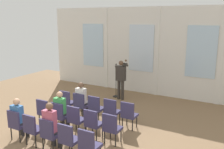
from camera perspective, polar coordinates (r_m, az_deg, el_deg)
ground_plane at (r=7.49m, az=-12.45°, el=-15.79°), size 15.77×15.77×0.00m
rear_partition at (r=11.87m, az=6.94°, el=5.43°), size 10.16×0.14×4.06m
speaker at (r=10.92m, az=2.06°, el=-0.56°), size 0.50×0.69×1.75m
mic_stand at (r=11.43m, az=0.92°, el=-3.51°), size 0.28×0.28×1.55m
chair_r0_c0 at (r=9.45m, az=-10.34°, el=-6.01°), size 0.46×0.44×0.94m
chair_r0_c1 at (r=9.07m, az=-7.20°, el=-6.70°), size 0.46×0.44×0.94m
audience_r0_c1 at (r=9.07m, az=-6.93°, el=-5.36°), size 0.36×0.39×1.32m
chair_r0_c2 at (r=8.73m, az=-3.79°, el=-7.42°), size 0.46×0.44×0.94m
chair_r0_c3 at (r=8.42m, az=-0.11°, el=-8.17°), size 0.46×0.44×0.94m
chair_r0_c4 at (r=8.15m, az=3.86°, el=-8.93°), size 0.46×0.44×0.94m
chair_r1_c0 at (r=8.65m, az=-15.17°, el=-8.04°), size 0.46×0.44×0.94m
chair_r1_c1 at (r=8.24m, az=-11.94°, el=-8.93°), size 0.46×0.44×0.94m
audience_r1_c1 at (r=8.24m, az=-11.62°, el=-7.58°), size 0.36×0.39×1.29m
chair_r1_c2 at (r=7.86m, az=-8.37°, el=-9.87°), size 0.46×0.44×0.94m
chair_r1_c3 at (r=7.52m, az=-4.44°, el=-10.87°), size 0.46×0.44×0.94m
chair_r1_c4 at (r=7.21m, az=-0.11°, el=-11.89°), size 0.46×0.44×0.94m
chair_r2_c0 at (r=7.95m, az=-20.97°, el=-10.37°), size 0.46×0.44×0.94m
audience_r2_c0 at (r=7.93m, az=-20.61°, el=-9.00°), size 0.36×0.39×1.28m
chair_r2_c1 at (r=7.50m, az=-17.76°, el=-11.54°), size 0.46×0.44×0.94m
chair_r2_c2 at (r=7.08m, az=-14.12°, el=-12.81°), size 0.46×0.44×0.94m
audience_r2_c2 at (r=7.04m, az=-13.77°, el=-10.95°), size 0.36×0.39×1.37m
chair_r2_c3 at (r=6.69m, az=-10.00°, el=-14.17°), size 0.46×0.44×0.94m
chair_r2_c4 at (r=6.35m, az=-5.35°, el=-15.60°), size 0.46×0.44×0.94m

